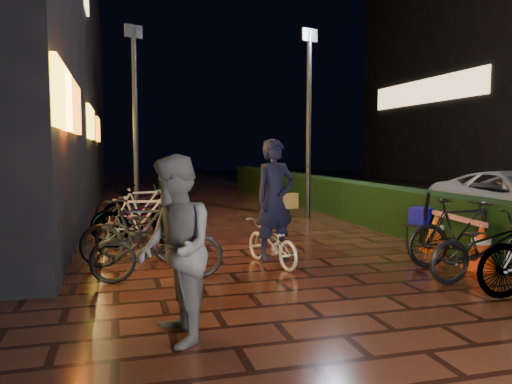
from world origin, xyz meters
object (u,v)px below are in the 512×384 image
object	(u,v)px
traffic_barrier	(457,238)
bystander_person	(174,250)
cart_assembly	(424,218)
cyclist	(273,219)

from	to	relation	value
traffic_barrier	bystander_person	bearing A→B (deg)	-154.41
bystander_person	cart_assembly	world-z (taller)	bystander_person
bystander_person	traffic_barrier	xyz separation A→B (m)	(4.98, 2.38, -0.54)
traffic_barrier	cart_assembly	bearing A→B (deg)	86.13
cyclist	traffic_barrier	bearing A→B (deg)	-6.94
bystander_person	traffic_barrier	distance (m)	5.54
cyclist	cart_assembly	xyz separation A→B (m)	(3.19, 0.68, -0.19)
traffic_barrier	cart_assembly	world-z (taller)	cart_assembly
traffic_barrier	cart_assembly	distance (m)	1.08
bystander_person	cyclist	size ratio (longest dim) A/B	0.90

